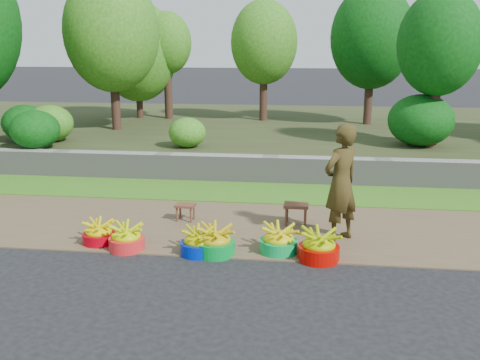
# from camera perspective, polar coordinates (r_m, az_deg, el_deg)

# --- Properties ---
(ground_plane) EXTENTS (120.00, 120.00, 0.00)m
(ground_plane) POSITION_cam_1_polar(r_m,az_deg,el_deg) (7.07, 0.93, -8.56)
(ground_plane) COLOR black
(ground_plane) RESTS_ON ground
(dirt_shoulder) EXTENTS (80.00, 2.50, 0.02)m
(dirt_shoulder) POSITION_cam_1_polar(r_m,az_deg,el_deg) (8.23, 1.88, -5.14)
(dirt_shoulder) COLOR brown
(dirt_shoulder) RESTS_ON ground
(grass_verge) EXTENTS (80.00, 1.50, 0.04)m
(grass_verge) POSITION_cam_1_polar(r_m,az_deg,el_deg) (10.13, 2.92, -1.36)
(grass_verge) COLOR #3D791B
(grass_verge) RESTS_ON ground
(retaining_wall) EXTENTS (80.00, 0.35, 0.55)m
(retaining_wall) POSITION_cam_1_polar(r_m,az_deg,el_deg) (10.89, 3.27, 1.13)
(retaining_wall) COLOR gray
(retaining_wall) RESTS_ON ground
(earth_bank) EXTENTS (80.00, 10.00, 0.50)m
(earth_bank) POSITION_cam_1_polar(r_m,az_deg,el_deg) (15.70, 4.51, 5.06)
(earth_bank) COLOR #31391B
(earth_bank) RESTS_ON ground
(vegetation) EXTENTS (37.10, 7.61, 4.61)m
(vegetation) POSITION_cam_1_polar(r_m,az_deg,el_deg) (13.93, 1.90, 14.37)
(vegetation) COLOR #372119
(vegetation) RESTS_ON earth_bank
(basin_a) EXTENTS (0.46, 0.46, 0.34)m
(basin_a) POSITION_cam_1_polar(r_m,az_deg,el_deg) (7.83, -14.83, -5.55)
(basin_a) COLOR #AA000E
(basin_a) RESTS_ON ground
(basin_b) EXTENTS (0.49, 0.49, 0.36)m
(basin_b) POSITION_cam_1_polar(r_m,az_deg,el_deg) (7.53, -12.01, -6.12)
(basin_b) COLOR red
(basin_b) RESTS_ON ground
(basin_c) EXTENTS (0.48, 0.48, 0.36)m
(basin_c) POSITION_cam_1_polar(r_m,az_deg,el_deg) (7.24, -4.48, -6.69)
(basin_c) COLOR #001FAE
(basin_c) RESTS_ON ground
(basin_d) EXTENTS (0.53, 0.53, 0.40)m
(basin_d) POSITION_cam_1_polar(r_m,az_deg,el_deg) (7.21, -2.68, -6.60)
(basin_d) COLOR #00882B
(basin_d) RESTS_ON ground
(basin_e) EXTENTS (0.52, 0.52, 0.39)m
(basin_e) POSITION_cam_1_polar(r_m,az_deg,el_deg) (7.27, 4.14, -6.49)
(basin_e) COLOR #089943
(basin_e) RESTS_ON ground
(basin_f) EXTENTS (0.54, 0.54, 0.40)m
(basin_f) POSITION_cam_1_polar(r_m,az_deg,el_deg) (7.09, 8.41, -7.08)
(basin_f) COLOR #B10701
(basin_f) RESTS_ON ground
(stool_left) EXTENTS (0.33, 0.26, 0.27)m
(stool_left) POSITION_cam_1_polar(r_m,az_deg,el_deg) (8.53, -5.85, -2.94)
(stool_left) COLOR brown
(stool_left) RESTS_ON dirt_shoulder
(stool_right) EXTENTS (0.39, 0.30, 0.33)m
(stool_right) POSITION_cam_1_polar(r_m,az_deg,el_deg) (8.32, 6.01, -3.00)
(stool_right) COLOR brown
(stool_right) RESTS_ON dirt_shoulder
(vendor_woman) EXTENTS (0.72, 0.71, 1.67)m
(vendor_woman) POSITION_cam_1_polar(r_m,az_deg,el_deg) (7.63, 10.71, -0.32)
(vendor_woman) COLOR black
(vendor_woman) RESTS_ON dirt_shoulder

